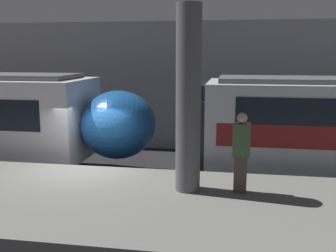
% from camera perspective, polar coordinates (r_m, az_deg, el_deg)
% --- Properties ---
extents(ground_plane, '(120.00, 120.00, 0.00)m').
position_cam_1_polar(ground_plane, '(11.39, -11.79, -10.76)').
color(ground_plane, black).
extents(platform, '(40.00, 4.34, 1.06)m').
position_cam_1_polar(platform, '(9.36, -16.84, -12.31)').
color(platform, slate).
rests_on(platform, ground).
extents(station_rear_barrier, '(50.00, 0.15, 5.40)m').
position_cam_1_polar(station_rear_barrier, '(16.97, -4.02, 5.80)').
color(station_rear_barrier, '#939399').
rests_on(station_rear_barrier, ground).
extents(support_pillar_near, '(0.55, 0.55, 4.06)m').
position_cam_1_polar(support_pillar_near, '(8.52, 2.97, 3.79)').
color(support_pillar_near, '#56565B').
rests_on(support_pillar_near, platform).
extents(person_waiting, '(0.38, 0.24, 1.78)m').
position_cam_1_polar(person_waiting, '(8.70, 10.54, -3.51)').
color(person_waiting, '#473D33').
rests_on(person_waiting, platform).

